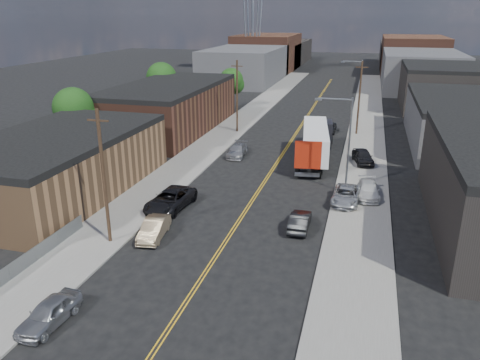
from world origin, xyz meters
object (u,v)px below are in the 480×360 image
Objects in this scene: car_left_c at (170,200)px; car_right_lot_b at (368,190)px; semi_truck at (317,139)px; car_left_a at (49,313)px; car_left_d at (237,150)px; car_right_lot_c at (363,156)px; car_left_b at (154,229)px; car_ahead_truck at (328,128)px; car_right_oncoming at (300,221)px; car_right_lot_a at (346,195)px.

car_right_lot_b is at bearing 28.11° from car_left_c.
semi_truck reaches higher than car_left_a.
car_right_lot_c is at bearing -0.47° from car_left_d.
semi_truck is 3.63× the size of car_left_b.
car_right_oncoming is at bearing -88.10° from car_ahead_truck.
semi_truck is at bearing 60.39° from car_left_b.
car_left_a is 11.18m from car_left_b.
car_left_a is at bearing -114.10° from semi_truck.
car_left_b is at bearing -139.46° from car_right_lot_a.
semi_truck reaches higher than car_left_d.
car_left_d is 1.03× the size of car_right_lot_b.
car_left_c is at bearing -161.76° from car_right_lot_b.
car_left_a is 26.08m from car_right_lot_a.
car_left_b is 11.29m from car_right_oncoming.
car_left_d is at bearing 91.43° from car_left_a.
semi_truck reaches higher than car_right_lot_c.
car_right_lot_a reaches higher than car_right_lot_b.
car_right_lot_c is (-0.72, 10.34, 0.10)m from car_right_lot_b.
car_left_b is 1.04× the size of car_right_oncoming.
car_right_oncoming is (11.40, 15.48, -0.02)m from car_left_a.
car_left_b reaches higher than car_left_a.
car_right_oncoming is 0.90× the size of car_right_lot_b.
car_ahead_truck is at bearing 95.76° from car_right_lot_c.
car_right_lot_c is at bearing 89.28° from car_right_lot_b.
car_right_lot_a is 26.57m from car_ahead_truck.
car_right_lot_b is (6.04, -11.20, -1.48)m from semi_truck.
car_left_a reaches higher than car_right_oncoming.
car_left_c is (-10.43, -18.17, -1.48)m from semi_truck.
car_left_b is at bearing -93.71° from car_left_d.
car_right_lot_a is 1.04× the size of car_ahead_truck.
car_left_c is at bearing -146.66° from car_right_lot_c.
car_ahead_truck is at bearing 81.89° from semi_truck.
car_left_a is 16.52m from car_left_c.
car_right_oncoming is at bearing -63.28° from car_left_d.
car_right_lot_b is 25.09m from car_ahead_truck.
semi_truck reaches higher than car_right_lot_a.
car_left_b is at bearing -119.22° from semi_truck.
car_left_b is 27.08m from car_right_lot_c.
car_left_a is at bearing -129.74° from car_right_lot_b.
car_left_b is at bearing 88.72° from car_left_a.
car_right_lot_b is at bearing 30.83° from car_left_b.
car_left_d is at bearing -61.31° from car_right_oncoming.
car_left_a is 1.00× the size of car_right_oncoming.
car_right_lot_b reaches higher than car_left_d.
car_left_b reaches higher than car_left_d.
semi_truck is at bearing -87.88° from car_right_oncoming.
car_right_lot_c is (15.75, 17.31, 0.10)m from car_left_c.
car_right_oncoming is at bearing -114.59° from car_right_lot_a.
semi_truck is 36.25m from car_left_a.
car_left_a is 37.31m from car_right_lot_c.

